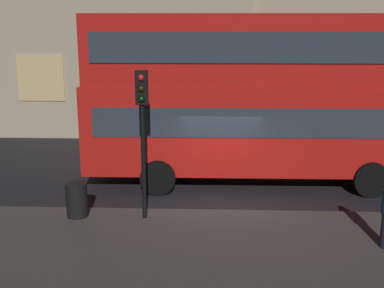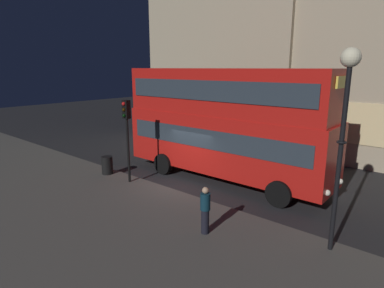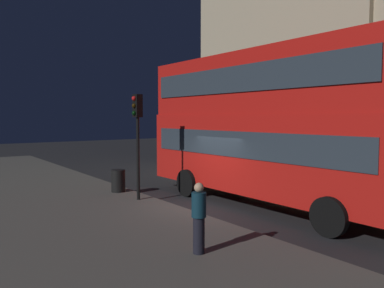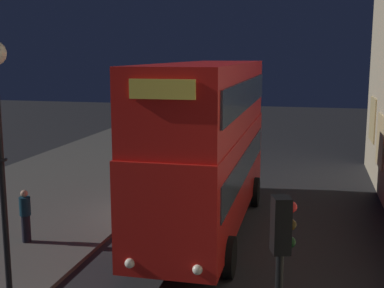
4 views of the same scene
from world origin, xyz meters
TOP-DOWN VIEW (x-y plane):
  - ground_plane at (0.00, 0.00)m, footprint 80.00×80.00m
  - double_decker_bus at (0.98, 2.08)m, footprint 10.82×2.94m
  - traffic_light_near_kerb at (-2.07, -1.41)m, footprint 0.33×0.37m
  - litter_bin at (-3.91, -1.36)m, footprint 0.58×0.58m

SIDE VIEW (x-z plane):
  - ground_plane at x=0.00m, z-range 0.00..0.00m
  - litter_bin at x=-3.91m, z-range 0.12..1.04m
  - traffic_light_near_kerb at x=-2.07m, z-range 0.99..4.93m
  - double_decker_bus at x=0.98m, z-range 0.34..5.83m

